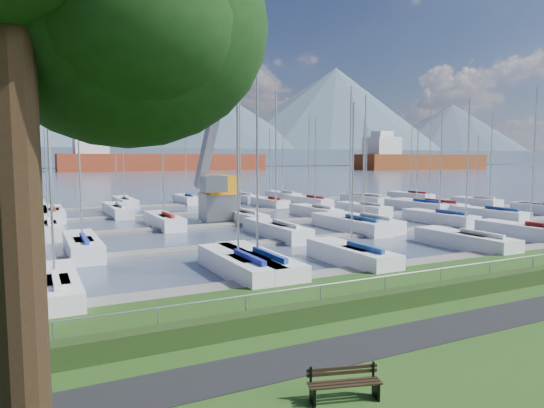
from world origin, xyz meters
TOP-DOWN VIEW (x-y plane):
  - path at (0.00, -3.00)m, footprint 160.00×2.00m
  - water at (0.00, 260.00)m, footprint 800.00×540.00m
  - hedge at (0.00, -0.40)m, footprint 80.00×0.70m
  - fence at (0.00, 0.00)m, footprint 80.00×0.04m
  - foothill at (0.00, 330.00)m, footprint 900.00×80.00m
  - mountains at (7.35, 404.62)m, footprint 1190.00×360.00m
  - docks at (0.00, 26.00)m, footprint 90.00×41.60m
  - bench_left at (-6.82, -5.51)m, footprint 1.85×0.90m
  - crane at (3.17, 30.10)m, footprint 5.19×13.29m
  - cargo_ship_mid at (40.75, 214.70)m, footprint 96.36×18.19m
  - cargo_ship_east at (167.08, 178.32)m, footprint 75.45×19.36m
  - sailboat_fleet at (0.70, 28.74)m, footprint 75.93×49.90m

SIDE VIEW (x-z plane):
  - water at x=0.00m, z-range -0.50..-0.30m
  - docks at x=0.00m, z-range -0.34..-0.09m
  - path at x=0.00m, z-range -0.01..0.03m
  - hedge at x=0.00m, z-range 0.00..0.70m
  - bench_left at x=-6.82m, z-range -0.01..0.84m
  - fence at x=0.00m, z-range 1.18..1.22m
  - cargo_ship_mid at x=40.75m, z-range -7.18..14.32m
  - cargo_ship_east at x=167.08m, z-range -6.93..14.57m
  - crane at x=3.17m, z-range -5.85..16.50m
  - sailboat_fleet at x=0.70m, z-range -1.54..12.31m
  - foothill at x=0.00m, z-range 0.00..12.00m
  - mountains at x=7.35m, z-range -10.82..104.18m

